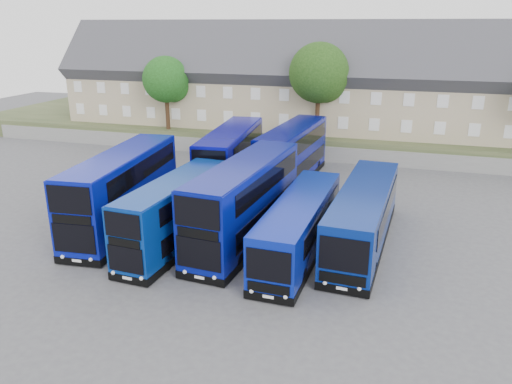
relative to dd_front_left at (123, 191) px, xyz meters
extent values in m
plane|color=#4E4E54|center=(6.86, -3.90, -2.40)|extent=(120.00, 120.00, 0.00)
cube|color=slate|center=(6.86, 20.10, -1.65)|extent=(70.00, 0.40, 1.50)
cube|color=#3B4A29|center=(6.86, 30.10, -1.40)|extent=(80.00, 20.00, 2.00)
cube|color=tan|center=(-17.14, 26.10, 2.60)|extent=(6.00, 8.00, 6.00)
cube|color=#3C3B41|center=(-17.14, 26.10, 5.60)|extent=(6.00, 10.40, 10.40)
cube|color=brown|center=(-15.64, 26.10, 9.44)|extent=(0.60, 0.90, 1.40)
cube|color=tan|center=(-11.14, 26.10, 2.60)|extent=(6.00, 8.00, 6.00)
cube|color=#3C3B41|center=(-11.14, 26.10, 5.60)|extent=(6.00, 10.40, 10.40)
cube|color=brown|center=(-9.64, 26.10, 9.44)|extent=(0.60, 0.90, 1.40)
cube|color=tan|center=(-5.14, 26.10, 2.60)|extent=(6.00, 8.00, 6.00)
cube|color=#3C3B41|center=(-5.14, 26.10, 5.60)|extent=(6.00, 10.40, 10.40)
cube|color=brown|center=(-3.64, 26.10, 9.44)|extent=(0.60, 0.90, 1.40)
cube|color=tan|center=(0.86, 26.10, 2.60)|extent=(6.00, 8.00, 6.00)
cube|color=#3C3B41|center=(0.86, 26.10, 5.60)|extent=(6.00, 10.40, 10.40)
cube|color=brown|center=(2.36, 26.10, 9.44)|extent=(0.60, 0.90, 1.40)
cube|color=tan|center=(6.86, 26.10, 2.60)|extent=(6.00, 8.00, 6.00)
cube|color=#3C3B41|center=(6.86, 26.10, 5.60)|extent=(6.00, 10.40, 10.40)
cube|color=brown|center=(8.36, 26.10, 9.44)|extent=(0.60, 0.90, 1.40)
cube|color=tan|center=(12.86, 26.10, 2.60)|extent=(6.00, 8.00, 6.00)
cube|color=#3C3B41|center=(12.86, 26.10, 5.60)|extent=(6.00, 10.40, 10.40)
cube|color=brown|center=(14.36, 26.10, 9.44)|extent=(0.60, 0.90, 1.40)
cube|color=tan|center=(18.86, 26.10, 2.60)|extent=(6.00, 8.00, 6.00)
cube|color=#3C3B41|center=(18.86, 26.10, 5.60)|extent=(6.00, 10.40, 10.40)
cube|color=brown|center=(20.36, 26.10, 9.44)|extent=(0.60, 0.90, 1.40)
cube|color=tan|center=(24.86, 26.10, 2.60)|extent=(6.00, 8.00, 6.00)
cube|color=#3C3B41|center=(24.86, 26.10, 5.60)|extent=(6.00, 10.40, 10.40)
cube|color=#08139B|center=(0.00, 0.02, 0.21)|extent=(3.88, 12.41, 4.53)
cube|color=black|center=(0.00, 0.02, -2.10)|extent=(3.92, 12.45, 0.45)
cube|color=black|center=(0.56, -6.08, -0.68)|extent=(2.47, 0.29, 1.66)
cube|color=black|center=(0.56, -6.08, 1.54)|extent=(2.47, 0.29, 1.55)
cylinder|color=black|center=(-0.88, -3.97, -1.90)|extent=(0.39, 1.02, 1.00)
cube|color=navy|center=(4.61, -1.89, -0.17)|extent=(3.04, 10.41, 3.76)
cube|color=black|center=(4.61, -1.89, -2.10)|extent=(3.08, 10.45, 0.45)
cube|color=black|center=(4.26, -7.05, -0.95)|extent=(2.03, 0.20, 1.40)
cube|color=black|center=(4.26, -7.05, 0.91)|extent=(2.03, 0.20, 1.31)
cylinder|color=black|center=(3.40, -4.75, -1.90)|extent=(0.37, 1.02, 1.00)
cube|color=#071183|center=(8.28, 0.21, 0.22)|extent=(3.78, 12.42, 4.54)
cube|color=black|center=(8.28, 0.21, -2.10)|extent=(3.83, 12.47, 0.45)
cube|color=black|center=(7.77, -5.92, -0.68)|extent=(2.48, 0.26, 1.67)
cube|color=black|center=(7.77, -5.92, 1.55)|extent=(2.48, 0.26, 1.56)
cylinder|color=black|center=(6.72, -3.59, -1.90)|extent=(0.38, 1.02, 1.00)
cube|color=#07088C|center=(4.05, 9.64, 0.17)|extent=(3.73, 12.16, 4.44)
cube|color=black|center=(4.05, 9.64, -2.10)|extent=(3.77, 12.20, 0.45)
cube|color=black|center=(4.56, 3.65, -0.71)|extent=(2.42, 0.27, 1.63)
cube|color=black|center=(4.56, 3.65, 1.46)|extent=(2.42, 0.27, 1.52)
cylinder|color=black|center=(3.17, 5.76, -1.90)|extent=(0.38, 1.02, 1.00)
cube|color=#060C7A|center=(8.41, 12.65, 0.13)|extent=(3.70, 11.95, 4.35)
cube|color=black|center=(8.41, 12.65, -2.10)|extent=(3.74, 11.99, 0.45)
cube|color=black|center=(7.89, 6.76, -0.74)|extent=(2.37, 0.27, 1.60)
cube|color=black|center=(7.89, 6.76, 1.39)|extent=(2.37, 0.27, 1.50)
cylinder|color=black|center=(6.90, 9.09, -1.90)|extent=(0.39, 1.02, 1.00)
cube|color=#081C9F|center=(11.87, -0.74, -0.58)|extent=(2.90, 12.04, 2.94)
cube|color=black|center=(11.87, -0.74, -2.10)|extent=(2.94, 12.08, 0.45)
cube|color=black|center=(11.66, -6.75, -0.36)|extent=(2.19, 0.14, 1.60)
cylinder|color=black|center=(10.64, -4.48, -1.90)|extent=(0.33, 1.01, 1.00)
cube|color=navy|center=(15.29, 1.55, -0.44)|extent=(3.43, 13.10, 3.22)
cube|color=black|center=(15.29, 1.55, -2.10)|extent=(3.47, 13.14, 0.45)
cube|color=black|center=(14.92, -4.95, -0.19)|extent=(2.40, 0.20, 1.73)
cylinder|color=black|center=(13.84, -2.66, -1.90)|extent=(0.36, 1.02, 1.00)
cylinder|color=#382314|center=(-7.14, 21.10, 1.47)|extent=(0.44, 0.44, 3.75)
sphere|color=#184011|center=(-7.14, 21.10, 4.85)|extent=(4.80, 4.80, 4.80)
sphere|color=#184011|center=(-6.54, 21.50, 4.10)|extent=(3.30, 3.30, 3.30)
cylinder|color=#382314|center=(8.86, 21.60, 1.85)|extent=(0.44, 0.44, 4.50)
sphere|color=#18350E|center=(8.86, 21.60, 5.90)|extent=(5.76, 5.76, 5.76)
sphere|color=#18350E|center=(9.46, 22.00, 5.00)|extent=(3.96, 3.96, 3.96)
camera|label=1|loc=(17.11, -26.94, 10.35)|focal=35.00mm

